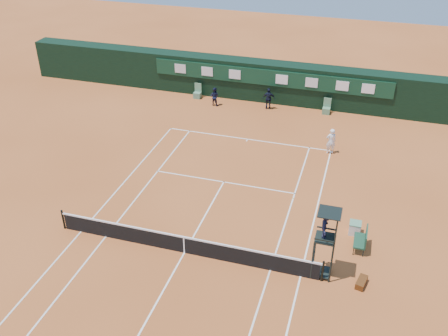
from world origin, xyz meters
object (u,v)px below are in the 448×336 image
at_px(umpire_chair, 326,230).
at_px(cooler, 355,228).
at_px(player_bench, 363,239).
at_px(tennis_net, 184,244).
at_px(player, 331,141).

bearing_deg(umpire_chair, cooler, 70.12).
height_order(umpire_chair, cooler, umpire_chair).
xyz_separation_m(umpire_chair, player_bench, (1.62, 2.28, -1.86)).
bearing_deg(player_bench, tennis_net, -161.27).
bearing_deg(player, umpire_chair, 73.79).
distance_m(cooler, player, 8.10).
xyz_separation_m(tennis_net, umpire_chair, (6.30, 0.41, 1.95)).
height_order(tennis_net, player_bench, same).
distance_m(player_bench, cooler, 1.21).
height_order(umpire_chair, player_bench, umpire_chair).
xyz_separation_m(tennis_net, cooler, (7.53, 3.79, -0.18)).
relative_size(umpire_chair, player_bench, 2.85).
xyz_separation_m(tennis_net, player_bench, (7.93, 2.69, 0.09)).
height_order(tennis_net, cooler, tennis_net).
distance_m(tennis_net, cooler, 8.43).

